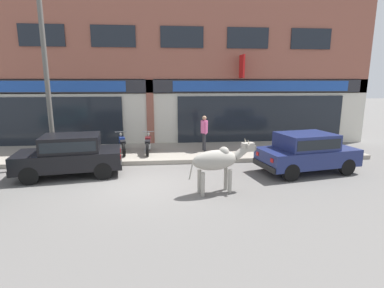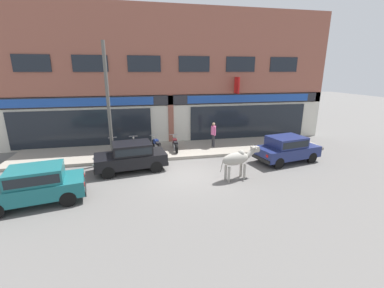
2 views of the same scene
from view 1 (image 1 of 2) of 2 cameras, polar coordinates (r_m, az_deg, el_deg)
ground_plane at (r=10.05m, az=-8.97°, el=-7.44°), size 90.00×90.00×0.00m
sidewalk at (r=13.84m, az=-8.05°, el=-1.65°), size 19.00×3.54×0.18m
shop_building at (r=15.52m, az=-8.19°, el=15.36°), size 23.00×1.40×8.97m
cow at (r=8.90m, az=4.98°, el=-3.11°), size 2.12×0.87×1.61m
car_0 at (r=11.69m, az=20.99°, el=-1.20°), size 3.80×2.23×1.46m
car_1 at (r=11.37m, az=-22.18°, el=-1.64°), size 3.76×2.08×1.46m
motorcycle_0 at (r=14.02m, az=-23.35°, el=-0.35°), size 0.65×1.79×0.88m
motorcycle_1 at (r=13.79m, az=-18.80°, el=-0.20°), size 0.52×1.81×0.88m
motorcycle_2 at (r=13.53m, az=-13.14°, el=-0.10°), size 0.63×1.79×0.88m
motorcycle_3 at (r=13.35m, az=-8.38°, el=-0.07°), size 0.52×1.81×0.88m
pedestrian at (r=13.56m, az=2.35°, el=2.81°), size 0.32×0.49×1.60m
utility_pole at (r=12.73m, az=-25.89°, el=10.69°), size 0.18×0.18×6.23m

